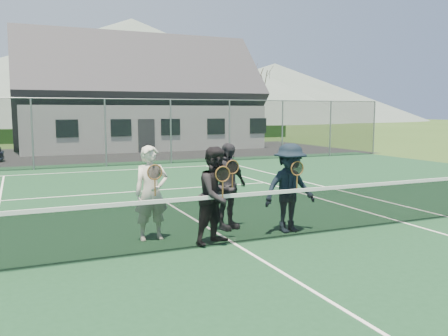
{
  "coord_description": "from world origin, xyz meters",
  "views": [
    {
      "loc": [
        -3.6,
        -7.74,
        2.46
      ],
      "look_at": [
        0.45,
        1.5,
        1.25
      ],
      "focal_mm": 38.0,
      "sensor_mm": 36.0,
      "label": 1
    }
  ],
  "objects_px": {
    "tennis_net": "(234,216)",
    "player_d": "(290,188)",
    "clubhouse": "(138,88)",
    "player_c": "(227,186)",
    "player_b": "(217,195)",
    "player_a": "(151,193)"
  },
  "relations": [
    {
      "from": "player_b",
      "to": "player_c",
      "type": "height_order",
      "value": "same"
    },
    {
      "from": "player_a",
      "to": "player_c",
      "type": "relative_size",
      "value": 1.0
    },
    {
      "from": "player_a",
      "to": "player_b",
      "type": "xyz_separation_m",
      "value": [
        1.04,
        -0.73,
        -0.0
      ]
    },
    {
      "from": "clubhouse",
      "to": "player_c",
      "type": "distance_m",
      "value": 23.41
    },
    {
      "from": "tennis_net",
      "to": "player_d",
      "type": "xyz_separation_m",
      "value": [
        1.4,
        0.37,
        0.38
      ]
    },
    {
      "from": "clubhouse",
      "to": "player_b",
      "type": "distance_m",
      "value": 24.38
    },
    {
      "from": "player_b",
      "to": "player_c",
      "type": "distance_m",
      "value": 1.08
    },
    {
      "from": "player_c",
      "to": "player_b",
      "type": "bearing_deg",
      "value": -123.98
    },
    {
      "from": "tennis_net",
      "to": "clubhouse",
      "type": "xyz_separation_m",
      "value": [
        4.0,
        24.0,
        3.45
      ]
    },
    {
      "from": "clubhouse",
      "to": "player_c",
      "type": "bearing_deg",
      "value": -99.09
    },
    {
      "from": "player_a",
      "to": "player_d",
      "type": "xyz_separation_m",
      "value": [
        2.71,
        -0.55,
        -0.0
      ]
    },
    {
      "from": "clubhouse",
      "to": "player_b",
      "type": "relative_size",
      "value": 8.67
    },
    {
      "from": "player_a",
      "to": "clubhouse",
      "type": "bearing_deg",
      "value": 77.04
    },
    {
      "from": "player_a",
      "to": "player_d",
      "type": "height_order",
      "value": "same"
    },
    {
      "from": "tennis_net",
      "to": "clubhouse",
      "type": "bearing_deg",
      "value": 80.54
    },
    {
      "from": "player_b",
      "to": "player_d",
      "type": "relative_size",
      "value": 1.0
    },
    {
      "from": "player_c",
      "to": "tennis_net",
      "type": "bearing_deg",
      "value": -107.06
    },
    {
      "from": "clubhouse",
      "to": "player_c",
      "type": "xyz_separation_m",
      "value": [
        -3.67,
        -22.91,
        -3.07
      ]
    },
    {
      "from": "tennis_net",
      "to": "clubhouse",
      "type": "distance_m",
      "value": 24.57
    },
    {
      "from": "clubhouse",
      "to": "player_d",
      "type": "bearing_deg",
      "value": -96.28
    },
    {
      "from": "tennis_net",
      "to": "player_c",
      "type": "height_order",
      "value": "player_c"
    },
    {
      "from": "player_c",
      "to": "player_d",
      "type": "xyz_separation_m",
      "value": [
        1.07,
        -0.71,
        -0.0
      ]
    }
  ]
}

